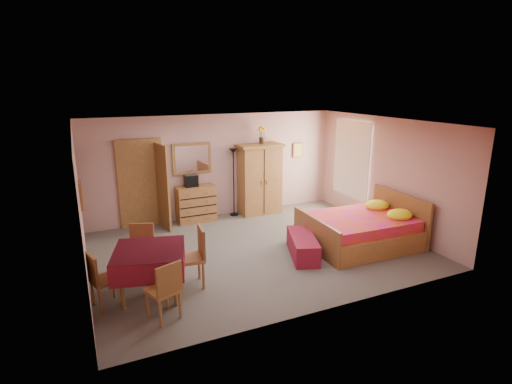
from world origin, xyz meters
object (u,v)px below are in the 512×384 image
stereo (191,181)px  chair_south (163,290)px  chest_of_drawers (196,204)px  bench (303,246)px  wardrobe (260,179)px  dining_table (151,272)px  bed (360,222)px  chair_east (190,257)px  chair_west (106,279)px  floor_lamp (234,182)px  sunflower_vase (262,135)px  chair_north (141,252)px  wall_mirror (192,158)px

stereo → chair_south: bearing=-111.2°
chest_of_drawers → bench: chest_of_drawers is taller
wardrobe → dining_table: 4.66m
bed → dining_table: size_ratio=2.05×
chest_of_drawers → bench: (1.34, -2.91, -0.24)m
chest_of_drawers → chair_east: 3.33m
wardrobe → chair_east: bearing=-132.2°
bed → chair_west: (-5.08, -0.35, -0.07)m
chest_of_drawers → chair_east: chair_east is taller
floor_lamp → chair_west: 4.74m
chest_of_drawers → sunflower_vase: sunflower_vase is taller
floor_lamp → chair_south: floor_lamp is taller
wardrobe → bed: size_ratio=0.82×
chest_of_drawers → dining_table: chest_of_drawers is taller
chair_north → chair_east: size_ratio=0.91×
bed → stereo: bearing=135.7°
chair_west → sunflower_vase: bearing=111.7°
chest_of_drawers → sunflower_vase: size_ratio=2.13×
chair_west → wardrobe: bearing=111.5°
sunflower_vase → dining_table: 5.03m
chair_north → chair_east: 0.97m
floor_lamp → sunflower_vase: sunflower_vase is taller
stereo → chair_east: size_ratio=0.31×
stereo → dining_table: (-1.59, -3.25, -0.64)m
dining_table → chair_north: chair_north is taller
chair_south → chair_north: size_ratio=0.98×
floor_lamp → bench: floor_lamp is taller
wall_mirror → dining_table: (-1.68, -3.43, -1.15)m
wardrobe → chair_south: 5.16m
wardrobe → chair_north: wardrobe is taller
chest_of_drawers → bed: 3.98m
floor_lamp → chair_south: 4.82m
wall_mirror → dining_table: size_ratio=0.89×
bench → chair_south: size_ratio=1.37×
chest_of_drawers → wardrobe: 1.78m
chair_east → sunflower_vase: bearing=-35.7°
wall_mirror → wardrobe: 1.85m
wall_mirror → chair_north: bearing=-124.9°
dining_table → chair_east: bearing=4.2°
bed → wardrobe: bearing=111.5°
wardrobe → chair_west: size_ratio=2.05×
bench → chair_south: 3.17m
floor_lamp → chair_east: 3.82m
sunflower_vase → chest_of_drawers: bearing=-179.6°
chest_of_drawers → wardrobe: size_ratio=0.51×
chest_of_drawers → wall_mirror: bearing=89.9°
sunflower_vase → bed: size_ratio=0.20×
chair_south → dining_table: bearing=71.6°
sunflower_vase → chair_west: sunflower_vase is taller
floor_lamp → wardrobe: size_ratio=0.96×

